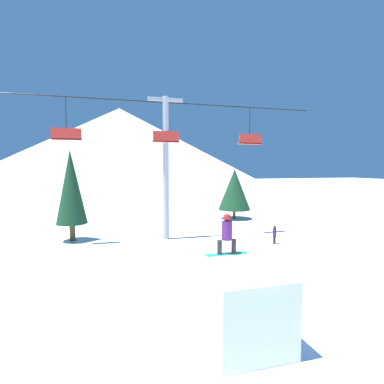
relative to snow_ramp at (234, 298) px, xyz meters
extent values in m
plane|color=white|center=(-0.55, -0.67, -1.08)|extent=(220.00, 220.00, 0.00)
cone|color=silver|center=(-0.55, 70.02, 8.77)|extent=(76.04, 76.04, 19.69)
cube|color=white|center=(0.00, 0.00, 0.00)|extent=(2.18, 3.59, 2.15)
cube|color=silver|center=(0.00, 1.74, 1.04)|extent=(2.18, 0.10, 0.06)
cube|color=#1E9E6B|center=(0.14, 0.99, 1.09)|extent=(1.45, 0.26, 0.03)
cylinder|color=black|center=(-0.11, 0.99, 1.34)|extent=(0.16, 0.16, 0.47)
cylinder|color=black|center=(0.40, 0.99, 1.34)|extent=(0.16, 0.16, 0.47)
cylinder|color=#471956|center=(0.14, 0.99, 1.89)|extent=(0.35, 0.35, 0.63)
sphere|color=maroon|center=(0.14, 0.99, 2.33)|extent=(0.25, 0.25, 0.25)
cylinder|color=#9E9EA3|center=(0.25, 12.39, 3.85)|extent=(0.41, 0.41, 9.86)
cube|color=#9E9EA3|center=(0.25, 12.39, 8.58)|extent=(2.40, 0.24, 0.24)
cylinder|color=black|center=(0.25, 12.39, 8.38)|extent=(22.37, 0.08, 0.08)
cylinder|color=#28282D|center=(-6.09, 12.39, 7.06)|extent=(0.06, 0.06, 2.65)
cube|color=red|center=(-6.09, 12.39, 5.74)|extent=(1.80, 0.44, 0.08)
cube|color=red|center=(-6.09, 12.21, 6.09)|extent=(1.80, 0.08, 0.70)
cylinder|color=#28282D|center=(0.25, 12.39, 7.06)|extent=(0.06, 0.06, 2.65)
cube|color=red|center=(0.25, 12.39, 5.74)|extent=(1.80, 0.44, 0.08)
cube|color=red|center=(0.25, 12.21, 6.09)|extent=(1.80, 0.08, 0.70)
cylinder|color=#28282D|center=(6.59, 12.39, 7.06)|extent=(0.06, 0.06, 2.65)
cube|color=red|center=(6.59, 12.39, 5.74)|extent=(1.80, 0.44, 0.08)
cube|color=red|center=(6.59, 12.21, 6.09)|extent=(1.80, 0.08, 0.70)
cylinder|color=#4C3823|center=(-6.08, 13.62, -0.47)|extent=(0.38, 0.38, 1.21)
cone|color=#14381E|center=(-6.08, 13.62, 2.68)|extent=(2.06, 2.06, 5.09)
cylinder|color=#4C3823|center=(8.27, 18.84, -0.63)|extent=(0.27, 0.27, 0.90)
cone|color=#14381E|center=(8.27, 18.84, 1.83)|extent=(3.14, 3.14, 4.00)
cylinder|color=black|center=(6.90, 9.14, -0.85)|extent=(0.17, 0.17, 0.45)
cylinder|color=#471956|center=(6.90, 9.14, -0.33)|extent=(0.24, 0.24, 0.60)
sphere|color=#232328|center=(6.90, 9.14, 0.06)|extent=(0.18, 0.18, 0.18)
camera|label=1|loc=(-3.64, -8.15, 4.00)|focal=28.00mm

